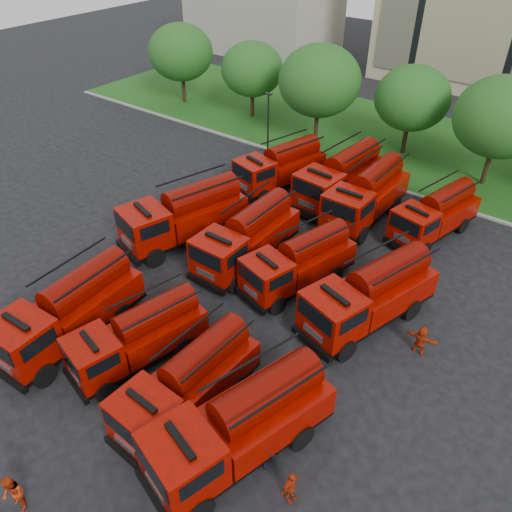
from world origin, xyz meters
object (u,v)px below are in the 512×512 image
at_px(fire_truck_10, 367,195).
at_px(firefighter_2, 290,499).
at_px(fire_truck_1, 139,335).
at_px(fire_truck_5, 247,236).
at_px(fire_truck_8, 280,166).
at_px(firefighter_1, 20,508).
at_px(firefighter_5, 418,352).
at_px(fire_truck_0, 70,310).
at_px(fire_truck_11, 435,214).
at_px(fire_truck_4, 185,215).
at_px(fire_truck_2, 188,382).
at_px(fire_truck_7, 370,294).
at_px(firefighter_4, 125,281).
at_px(fire_truck_6, 299,261).
at_px(fire_truck_3, 242,424).
at_px(firefighter_3, 262,466).
at_px(fire_truck_9, 341,177).

distance_m(fire_truck_10, firefighter_2, 20.26).
height_order(fire_truck_1, fire_truck_5, fire_truck_5).
bearing_deg(fire_truck_8, firefighter_2, -39.70).
relative_size(firefighter_1, firefighter_5, 1.13).
xyz_separation_m(fire_truck_0, firefighter_2, (13.04, -0.51, -1.74)).
xyz_separation_m(fire_truck_11, firefighter_5, (3.28, -10.11, -1.56)).
distance_m(fire_truck_0, fire_truck_4, 9.61).
xyz_separation_m(fire_truck_2, fire_truck_10, (-1.08, 18.22, 0.20)).
bearing_deg(fire_truck_2, fire_truck_11, 82.22).
bearing_deg(firefighter_1, fire_truck_8, 116.47).
bearing_deg(firefighter_2, fire_truck_4, 65.84).
xyz_separation_m(fire_truck_7, firefighter_4, (-12.44, -5.30, -1.75)).
relative_size(fire_truck_2, fire_truck_7, 0.87).
xyz_separation_m(firefighter_1, firefighter_2, (7.59, 6.10, 0.00)).
distance_m(fire_truck_1, firefighter_2, 9.59).
bearing_deg(fire_truck_1, fire_truck_4, 134.10).
height_order(fire_truck_6, firefighter_4, fire_truck_6).
relative_size(fire_truck_0, fire_truck_6, 1.07).
distance_m(fire_truck_1, fire_truck_11, 19.62).
relative_size(fire_truck_1, fire_truck_3, 0.85).
bearing_deg(fire_truck_1, fire_truck_5, 107.65).
bearing_deg(firefighter_1, fire_truck_3, 65.66).
height_order(fire_truck_11, firefighter_2, fire_truck_11).
bearing_deg(fire_truck_6, fire_truck_7, 10.35).
bearing_deg(fire_truck_6, fire_truck_8, 144.85).
height_order(fire_truck_5, fire_truck_10, fire_truck_10).
relative_size(fire_truck_2, firefighter_2, 4.40).
bearing_deg(fire_truck_1, fire_truck_10, 94.58).
bearing_deg(fire_truck_4, firefighter_5, 15.39).
bearing_deg(firefighter_3, fire_truck_0, -35.89).
xyz_separation_m(fire_truck_5, fire_truck_7, (8.01, -0.42, 0.03)).
relative_size(fire_truck_3, firefighter_4, 4.09).
height_order(fire_truck_9, firefighter_1, fire_truck_9).
height_order(fire_truck_3, fire_truck_11, fire_truck_3).
bearing_deg(fire_truck_10, fire_truck_6, -87.34).
height_order(firefighter_1, firefighter_5, firefighter_1).
bearing_deg(fire_truck_10, firefighter_2, -69.56).
xyz_separation_m(fire_truck_7, fire_truck_11, (-0.27, 9.65, -0.19)).
relative_size(fire_truck_9, firefighter_2, 5.15).
xyz_separation_m(fire_truck_1, fire_truck_7, (7.30, 8.67, 0.25)).
relative_size(fire_truck_2, firefighter_5, 4.38).
bearing_deg(fire_truck_4, firefighter_4, -73.60).
bearing_deg(firefighter_1, fire_truck_7, 84.03).
height_order(fire_truck_5, fire_truck_7, fire_truck_7).
relative_size(fire_truck_7, firefighter_5, 5.05).
relative_size(fire_truck_3, fire_truck_11, 1.13).
height_order(fire_truck_7, firefighter_3, fire_truck_7).
distance_m(fire_truck_0, firefighter_2, 13.17).
relative_size(fire_truck_5, firefighter_3, 4.26).
bearing_deg(fire_truck_2, fire_truck_8, 115.81).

